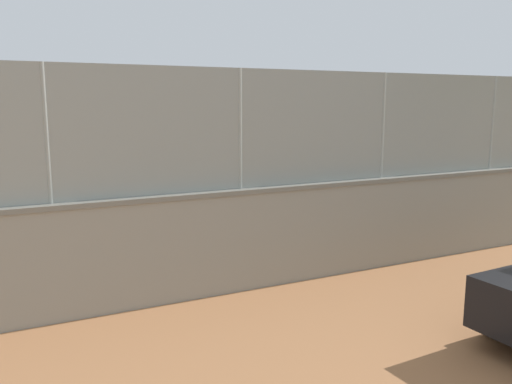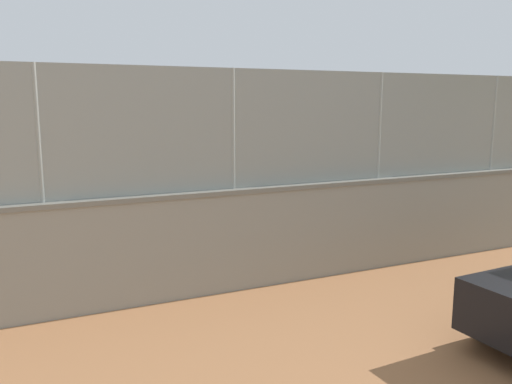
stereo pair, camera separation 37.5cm
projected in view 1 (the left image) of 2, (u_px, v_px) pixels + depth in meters
ground_plane at (188, 198)px, 18.39m from camera, size 260.00×260.00×0.00m
perimeter_wall at (379, 221)px, 10.65m from camera, size 31.86×1.05×1.83m
fence_panel_on_wall at (383, 126)px, 10.32m from camera, size 31.28×0.65×2.08m
player_baseline_waiting at (103, 195)px, 14.04m from camera, size 0.68×1.22×1.46m
player_foreground_swinging at (260, 205)px, 12.52m from camera, size 1.02×0.69×1.51m
player_near_wall_returning at (245, 168)px, 19.71m from camera, size 0.69×1.00×1.52m
sports_ball at (85, 238)px, 12.72m from camera, size 0.08×0.08×0.08m
courtside_bench at (498, 202)px, 15.17m from camera, size 1.61×0.41×0.87m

